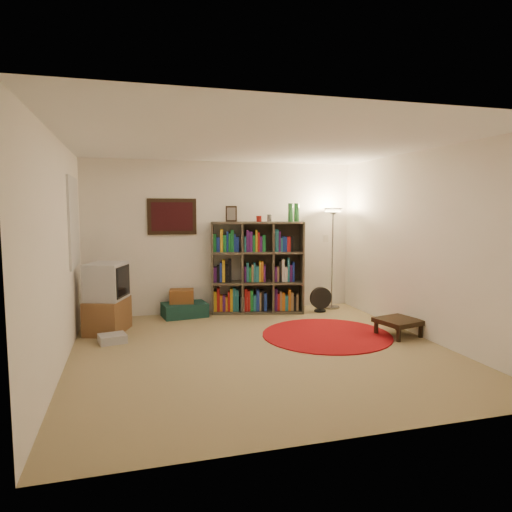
{
  "coord_description": "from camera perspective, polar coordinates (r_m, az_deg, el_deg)",
  "views": [
    {
      "loc": [
        -1.53,
        -5.22,
        1.74
      ],
      "look_at": [
        0.1,
        0.6,
        1.1
      ],
      "focal_mm": 32.0,
      "sensor_mm": 36.0,
      "label": 1
    }
  ],
  "objects": [
    {
      "name": "bookshelf",
      "position": [
        7.59,
        0.03,
        -1.59
      ],
      "size": [
        1.57,
        0.77,
        1.82
      ],
      "rotation": [
        0.0,
        0.0,
        -0.23
      ],
      "color": "#443C2D",
      "rests_on": "ground"
    },
    {
      "name": "wicker_basket",
      "position": [
        7.43,
        -9.27,
        -4.98
      ],
      "size": [
        0.42,
        0.32,
        0.22
      ],
      "rotation": [
        0.0,
        0.0,
        -0.14
      ],
      "color": "brown",
      "rests_on": "suitcase"
    },
    {
      "name": "paper_towel",
      "position": [
        7.63,
        -1.49,
        -6.15
      ],
      "size": [
        0.13,
        0.13,
        0.26
      ],
      "rotation": [
        0.0,
        0.0,
        0.01
      ],
      "color": "silver",
      "rests_on": "ground"
    },
    {
      "name": "duffel_bag",
      "position": [
        7.85,
        -3.49,
        -5.9
      ],
      "size": [
        0.41,
        0.37,
        0.23
      ],
      "rotation": [
        0.0,
        0.0,
        0.32
      ],
      "color": "black",
      "rests_on": "ground"
    },
    {
      "name": "tv_stand",
      "position": [
        6.73,
        -18.1,
        -5.12
      ],
      "size": [
        0.66,
        0.79,
        0.98
      ],
      "rotation": [
        0.0,
        0.0,
        -0.34
      ],
      "color": "brown",
      "rests_on": "ground"
    },
    {
      "name": "red_rug",
      "position": [
        6.41,
        8.82,
        -9.7
      ],
      "size": [
        1.76,
        1.76,
        0.02
      ],
      "color": "maroon",
      "rests_on": "ground"
    },
    {
      "name": "floor_lamp",
      "position": [
        7.94,
        9.59,
        3.82
      ],
      "size": [
        0.34,
        0.34,
        1.74
      ],
      "rotation": [
        0.0,
        0.0,
        -0.0
      ],
      "color": "gray",
      "rests_on": "ground"
    },
    {
      "name": "side_table",
      "position": [
        6.55,
        17.38,
        -7.86
      ],
      "size": [
        0.62,
        0.62,
        0.24
      ],
      "rotation": [
        0.0,
        0.0,
        0.24
      ],
      "color": "black",
      "rests_on": "ground"
    },
    {
      "name": "dvd_box",
      "position": [
        6.28,
        -17.5,
        -9.81
      ],
      "size": [
        0.39,
        0.34,
        0.11
      ],
      "rotation": [
        0.0,
        0.0,
        0.23
      ],
      "color": "#B6B6BB",
      "rests_on": "ground"
    },
    {
      "name": "floor_fan",
      "position": [
        7.75,
        8.08,
        -5.4
      ],
      "size": [
        0.37,
        0.2,
        0.42
      ],
      "rotation": [
        0.0,
        0.0,
        0.01
      ],
      "color": "black",
      "rests_on": "ground"
    },
    {
      "name": "room",
      "position": [
        5.49,
        -0.01,
        1.04
      ],
      "size": [
        4.54,
        4.54,
        2.54
      ],
      "color": "#937F56",
      "rests_on": "ground"
    },
    {
      "name": "suitcase",
      "position": [
        7.46,
        -8.92,
        -6.66
      ],
      "size": [
        0.74,
        0.53,
        0.22
      ],
      "rotation": [
        0.0,
        0.0,
        0.14
      ],
      "color": "#13352E",
      "rests_on": "ground"
    }
  ]
}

